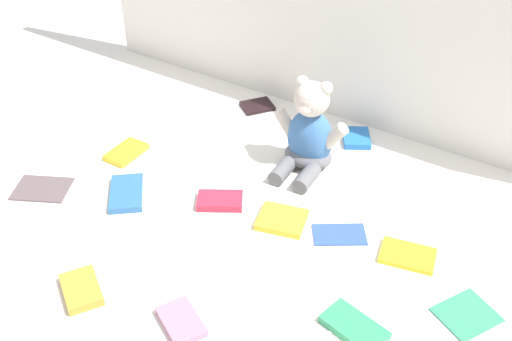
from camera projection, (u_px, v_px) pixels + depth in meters
ground_plane at (273, 180)px, 1.54m from camera, size 3.20×3.20×0.00m
teddy_bear at (309, 136)px, 1.54m from camera, size 0.21×0.19×0.25m
book_case_0 at (181, 322)px, 1.17m from camera, size 0.12×0.11×0.02m
book_case_1 at (467, 314)px, 1.19m from camera, size 0.14×0.14×0.01m
book_case_2 at (127, 193)px, 1.49m from camera, size 0.15×0.15×0.02m
book_case_3 at (408, 256)px, 1.32m from camera, size 0.13×0.10×0.01m
book_case_4 at (42, 188)px, 1.51m from camera, size 0.16×0.15×0.01m
book_case_5 at (220, 201)px, 1.46m from camera, size 0.13×0.11×0.02m
book_case_6 at (257, 106)px, 1.83m from camera, size 0.11×0.12×0.01m
book_case_7 at (282, 220)px, 1.41m from camera, size 0.13×0.12×0.02m
book_case_8 at (354, 328)px, 1.16m from camera, size 0.14×0.09×0.02m
book_case_9 at (356, 138)px, 1.68m from camera, size 0.11×0.12×0.02m
book_case_10 at (126, 152)px, 1.63m from camera, size 0.07×0.11×0.02m
book_case_11 at (339, 234)px, 1.38m from camera, size 0.14×0.13×0.01m
book_case_12 at (81, 290)px, 1.24m from camera, size 0.13×0.12×0.02m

